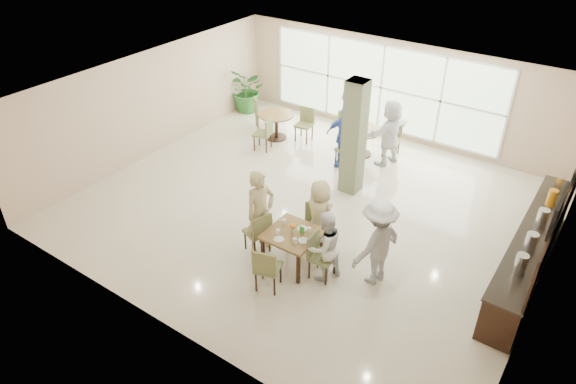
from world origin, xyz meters
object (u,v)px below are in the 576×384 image
Objects in this scene: adult_b at (390,133)px; adult_standing at (348,109)px; teen_left at (260,213)px; adult_a at (344,137)px; round_table_left at (276,120)px; teen_right at (325,246)px; teen_far at (320,214)px; buffet_counter at (533,249)px; potted_plant at (248,90)px; main_table at (293,237)px; round_table_right at (362,136)px; teen_standing at (377,242)px.

adult_b is 1.08× the size of adult_standing.
teen_left is 4.02m from adult_a.
round_table_left is 6.08m from teen_right.
round_table_left is 5.16m from teen_left.
adult_b is (-0.35, 4.02, 0.12)m from teen_far.
buffet_counter is 3.29× the size of potted_plant.
adult_b reaches higher than main_table.
buffet_counter is 9.78m from potted_plant.
teen_left reaches higher than round_table_right.
teen_far is 0.86× the size of teen_standing.
round_table_left is at bearing -113.55° from teen_right.
round_table_left is at bearing 165.75° from adult_a.
adult_standing is (-0.92, 0.85, 0.26)m from round_table_right.
buffet_counter is 4.13m from teen_far.
main_table is 4.18m from adult_a.
adult_standing is (-2.69, 5.70, 0.08)m from teen_right.
buffet_counter is 6.75m from adult_standing.
teen_standing is (1.55, 0.49, 0.23)m from main_table.
adult_b reaches higher than round_table_right.
teen_left is at bearing 10.31° from adult_b.
buffet_counter is 4.82m from adult_b.
adult_a is (-0.36, 4.00, -0.07)m from teen_left.
round_table_right is 5.10m from teen_standing.
buffet_counter is at bearing 149.02° from teen_right.
buffet_counter is 5.28m from teen_left.
adult_b is at bearing -141.58° from teen_standing.
adult_a is 1.02× the size of adult_standing.
adult_a reaches higher than round_table_left.
potted_plant is at bearing 134.96° from main_table.
round_table_left is 0.57× the size of adult_b.
round_table_left is (-3.54, 4.37, -0.11)m from main_table.
round_table_right is 0.22× the size of buffet_counter.
teen_standing reaches higher than round_table_left.
teen_right is at bearing 136.33° from teen_far.
teen_far is (5.51, -4.59, 0.05)m from potted_plant.
adult_standing is (1.56, 1.35, 0.27)m from round_table_left.
teen_right is 0.88× the size of adult_a.
round_table_left is 0.61× the size of adult_standing.
teen_left reaches higher than round_table_left.
adult_b is (-4.15, 2.43, 0.34)m from buffet_counter.
teen_far is (3.64, -3.54, 0.21)m from round_table_left.
teen_left is 1.23× the size of teen_right.
potted_plant is at bearing -30.86° from teen_far.
potted_plant is 0.78× the size of teen_left.
potted_plant is 0.80× the size of adult_b.
adult_b is (0.81, -0.03, 0.33)m from round_table_right.
buffet_counter reaches higher than potted_plant.
round_table_left is at bearing -65.10° from adult_b.
main_table is 0.59× the size of adult_a.
main_table is 0.60× the size of adult_standing.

